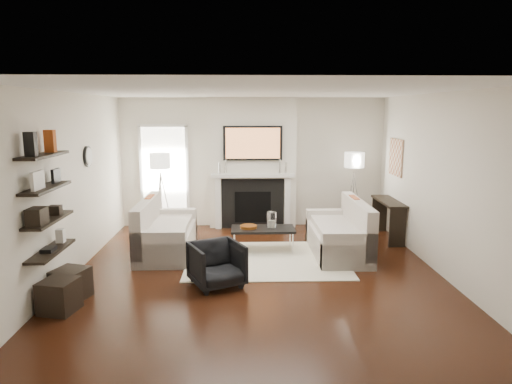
{
  "coord_description": "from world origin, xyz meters",
  "views": [
    {
      "loc": [
        -0.22,
        -6.57,
        2.44
      ],
      "look_at": [
        0.0,
        0.6,
        1.15
      ],
      "focal_mm": 32.0,
      "sensor_mm": 36.0,
      "label": 1
    }
  ],
  "objects_px": {
    "loveseat_left_base": "(167,241)",
    "lamp_left_shade": "(160,161)",
    "ottoman_near": "(71,284)",
    "coffee_table": "(263,229)",
    "lamp_right_shade": "(354,160)",
    "loveseat_right_base": "(337,242)",
    "armchair": "(217,262)"
  },
  "relations": [
    {
      "from": "loveseat_left_base",
      "to": "lamp_left_shade",
      "type": "bearing_deg",
      "value": 103.19
    },
    {
      "from": "ottoman_near",
      "to": "lamp_left_shade",
      "type": "bearing_deg",
      "value": 79.47
    },
    {
      "from": "coffee_table",
      "to": "loveseat_left_base",
      "type": "bearing_deg",
      "value": -179.48
    },
    {
      "from": "coffee_table",
      "to": "lamp_left_shade",
      "type": "height_order",
      "value": "lamp_left_shade"
    },
    {
      "from": "loveseat_left_base",
      "to": "lamp_right_shade",
      "type": "height_order",
      "value": "lamp_right_shade"
    },
    {
      "from": "lamp_left_shade",
      "to": "coffee_table",
      "type": "bearing_deg",
      "value": -34.81
    },
    {
      "from": "lamp_left_shade",
      "to": "lamp_right_shade",
      "type": "relative_size",
      "value": 1.0
    },
    {
      "from": "ottoman_near",
      "to": "loveseat_left_base",
      "type": "bearing_deg",
      "value": 63.95
    },
    {
      "from": "loveseat_right_base",
      "to": "ottoman_near",
      "type": "distance_m",
      "value": 4.27
    },
    {
      "from": "loveseat_right_base",
      "to": "ottoman_near",
      "type": "bearing_deg",
      "value": -155.37
    },
    {
      "from": "loveseat_left_base",
      "to": "lamp_left_shade",
      "type": "xyz_separation_m",
      "value": [
        -0.33,
        1.4,
        1.24
      ]
    },
    {
      "from": "loveseat_right_base",
      "to": "lamp_left_shade",
      "type": "relative_size",
      "value": 4.5
    },
    {
      "from": "armchair",
      "to": "ottoman_near",
      "type": "height_order",
      "value": "armchair"
    },
    {
      "from": "loveseat_left_base",
      "to": "loveseat_right_base",
      "type": "bearing_deg",
      "value": -3.07
    },
    {
      "from": "lamp_left_shade",
      "to": "ottoman_near",
      "type": "xyz_separation_m",
      "value": [
        -0.62,
        -3.34,
        -1.25
      ]
    },
    {
      "from": "lamp_left_shade",
      "to": "lamp_right_shade",
      "type": "xyz_separation_m",
      "value": [
        3.9,
        0.04,
        0.0
      ]
    },
    {
      "from": "coffee_table",
      "to": "ottoman_near",
      "type": "relative_size",
      "value": 2.75
    },
    {
      "from": "loveseat_left_base",
      "to": "armchair",
      "type": "relative_size",
      "value": 2.62
    },
    {
      "from": "coffee_table",
      "to": "ottoman_near",
      "type": "bearing_deg",
      "value": -143.16
    },
    {
      "from": "armchair",
      "to": "loveseat_left_base",
      "type": "bearing_deg",
      "value": 95.68
    },
    {
      "from": "armchair",
      "to": "lamp_right_shade",
      "type": "xyz_separation_m",
      "value": [
        2.63,
        2.99,
        1.11
      ]
    },
    {
      "from": "coffee_table",
      "to": "ottoman_near",
      "type": "xyz_separation_m",
      "value": [
        -2.61,
        -1.95,
        -0.2
      ]
    },
    {
      "from": "loveseat_right_base",
      "to": "ottoman_near",
      "type": "relative_size",
      "value": 4.5
    },
    {
      "from": "lamp_right_shade",
      "to": "lamp_left_shade",
      "type": "bearing_deg",
      "value": -179.46
    },
    {
      "from": "loveseat_left_base",
      "to": "loveseat_right_base",
      "type": "xyz_separation_m",
      "value": [
        2.94,
        -0.16,
        0.0
      ]
    },
    {
      "from": "coffee_table",
      "to": "lamp_left_shade",
      "type": "distance_m",
      "value": 2.64
    },
    {
      "from": "loveseat_right_base",
      "to": "armchair",
      "type": "xyz_separation_m",
      "value": [
        -1.99,
        -1.4,
        0.13
      ]
    },
    {
      "from": "loveseat_right_base",
      "to": "coffee_table",
      "type": "xyz_separation_m",
      "value": [
        -1.28,
        0.17,
        0.19
      ]
    },
    {
      "from": "loveseat_right_base",
      "to": "lamp_left_shade",
      "type": "xyz_separation_m",
      "value": [
        -3.26,
        1.55,
        1.24
      ]
    },
    {
      "from": "loveseat_right_base",
      "to": "ottoman_near",
      "type": "height_order",
      "value": "loveseat_right_base"
    },
    {
      "from": "lamp_right_shade",
      "to": "armchair",
      "type": "bearing_deg",
      "value": -131.32
    },
    {
      "from": "lamp_left_shade",
      "to": "lamp_right_shade",
      "type": "distance_m",
      "value": 3.9
    }
  ]
}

